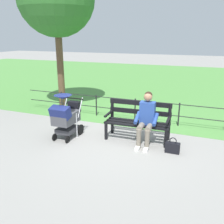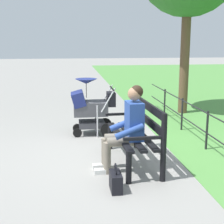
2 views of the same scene
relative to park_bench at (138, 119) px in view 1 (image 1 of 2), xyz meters
The scene contains 7 objects.
ground_plane 0.72m from the park_bench, 13.49° to the left, with size 60.00×60.00×0.00m, color gray.
grass_lawn 8.71m from the park_bench, 86.84° to the right, with size 40.00×16.00×0.01m, color #518E42.
park_bench is the anchor object (origin of this frame).
person_on_bench 0.38m from the park_bench, 139.53° to the left, with size 0.55×0.74×1.28m.
stroller 1.83m from the park_bench, 20.27° to the left, with size 0.52×0.89×1.15m.
handbag 1.14m from the park_bench, 153.07° to the left, with size 0.32×0.14×0.37m.
park_fence 1.36m from the park_bench, 81.54° to the right, with size 7.96×0.04×0.70m.
Camera 1 is at (-2.05, 5.57, 2.54)m, focal length 39.47 mm.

